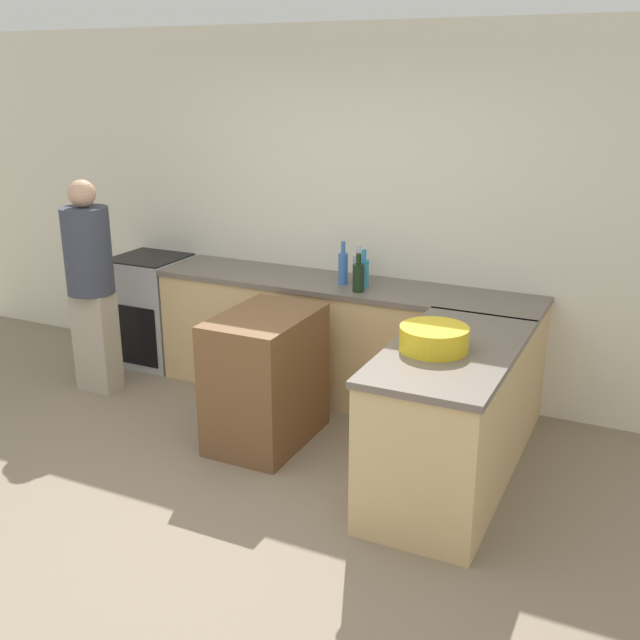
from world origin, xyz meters
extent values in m
plane|color=gray|center=(0.00, 0.00, 0.00)|extent=(14.00, 14.00, 0.00)
cube|color=silver|center=(0.00, 2.22, 1.35)|extent=(8.00, 0.06, 2.70)
cube|color=#D6B27A|center=(0.00, 1.89, 0.43)|extent=(2.88, 0.59, 0.86)
cube|color=#6B6056|center=(0.00, 1.89, 0.88)|extent=(2.91, 0.62, 0.04)
cube|color=#D6B27A|center=(1.11, 0.91, 0.43)|extent=(0.66, 1.37, 0.86)
cube|color=#6B6056|center=(1.11, 0.91, 0.88)|extent=(0.69, 1.40, 0.04)
cube|color=#ADADB2|center=(-1.76, 1.89, 0.45)|extent=(0.61, 0.59, 0.90)
cube|color=black|center=(-1.76, 1.59, 0.31)|extent=(0.51, 0.01, 0.50)
cube|color=black|center=(-1.76, 1.89, 0.90)|extent=(0.56, 0.54, 0.01)
cube|color=brown|center=(-0.16, 1.01, 0.44)|extent=(0.54, 0.82, 0.88)
cylinder|color=yellow|center=(1.02, 0.83, 0.96)|extent=(0.38, 0.38, 0.14)
cylinder|color=#386BB7|center=(0.01, 1.87, 1.01)|extent=(0.07, 0.07, 0.23)
cylinder|color=#386BB7|center=(0.01, 1.87, 1.17)|extent=(0.03, 0.03, 0.09)
cylinder|color=silver|center=(0.09, 1.97, 1.00)|extent=(0.08, 0.08, 0.20)
cylinder|color=silver|center=(0.09, 1.97, 1.14)|extent=(0.04, 0.04, 0.08)
cylinder|color=black|center=(0.19, 1.73, 0.99)|extent=(0.08, 0.08, 0.20)
cylinder|color=black|center=(0.19, 1.73, 1.13)|extent=(0.04, 0.04, 0.08)
cylinder|color=#338CBF|center=(0.18, 1.86, 0.99)|extent=(0.08, 0.08, 0.20)
cylinder|color=#338CBF|center=(0.18, 1.86, 1.13)|extent=(0.03, 0.03, 0.08)
cube|color=#ADA38E|center=(-1.76, 1.19, 0.39)|extent=(0.31, 0.19, 0.78)
cylinder|color=#383D4C|center=(-1.76, 1.19, 1.10)|extent=(0.35, 0.35, 0.65)
sphere|color=tan|center=(-1.76, 1.19, 1.53)|extent=(0.20, 0.20, 0.20)
camera|label=1|loc=(2.13, -2.94, 2.35)|focal=42.00mm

